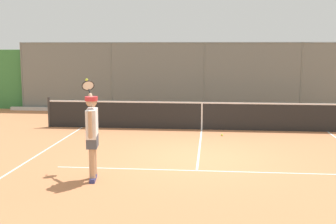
% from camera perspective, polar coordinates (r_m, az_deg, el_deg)
% --- Properties ---
extents(ground_plane, '(60.00, 60.00, 0.00)m').
position_cam_1_polar(ground_plane, '(11.44, 3.97, -5.91)').
color(ground_plane, '#C67A4C').
extents(court_line_markings, '(8.55, 9.39, 0.01)m').
position_cam_1_polar(court_line_markings, '(9.91, 3.70, -8.17)').
color(court_line_markings, white).
rests_on(court_line_markings, ground).
extents(fence_backdrop, '(19.44, 1.37, 3.04)m').
position_cam_1_polar(fence_backdrop, '(19.79, 4.75, 4.11)').
color(fence_backdrop, slate).
rests_on(fence_backdrop, ground).
extents(tennis_net, '(10.98, 0.09, 1.07)m').
position_cam_1_polar(tennis_net, '(15.18, 4.42, -0.45)').
color(tennis_net, '#2D2D2D').
rests_on(tennis_net, ground).
extents(tennis_player, '(0.64, 1.42, 2.11)m').
position_cam_1_polar(tennis_player, '(9.44, -9.84, -2.35)').
color(tennis_player, navy).
rests_on(tennis_player, ground).
extents(tennis_ball_near_net, '(0.07, 0.07, 0.07)m').
position_cam_1_polar(tennis_ball_near_net, '(14.23, 7.02, -2.97)').
color(tennis_ball_near_net, '#D6E042').
rests_on(tennis_ball_near_net, ground).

